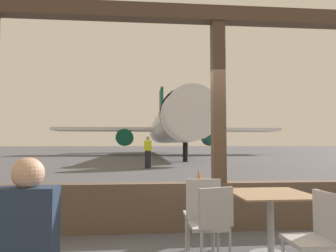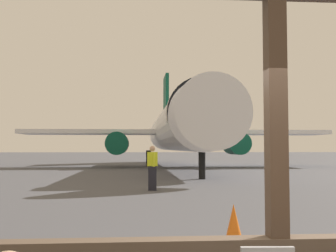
% 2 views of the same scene
% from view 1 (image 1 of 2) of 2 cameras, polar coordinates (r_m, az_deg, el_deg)
% --- Properties ---
extents(ground_plane, '(220.00, 220.00, 0.00)m').
position_cam_1_polar(ground_plane, '(44.75, -3.50, -5.02)').
color(ground_plane, '#4C4C51').
extents(window_frame, '(7.21, 0.24, 3.53)m').
position_cam_1_polar(window_frame, '(4.87, 9.49, -4.66)').
color(window_frame, brown).
rests_on(window_frame, ground).
extents(dining_table, '(0.88, 0.88, 0.76)m').
position_cam_1_polar(dining_table, '(3.91, 18.68, -15.92)').
color(dining_table, '#8C6B4C').
rests_on(dining_table, ground).
extents(cafe_chair_window_left, '(0.41, 0.41, 0.93)m').
position_cam_1_polar(cafe_chair_window_left, '(3.75, 6.46, -15.35)').
color(cafe_chair_window_left, '#B2B2B7').
rests_on(cafe_chair_window_left, ground).
extents(cafe_chair_window_right, '(0.41, 0.41, 0.89)m').
position_cam_1_polar(cafe_chair_window_right, '(3.21, 26.35, -17.43)').
color(cafe_chair_window_right, '#B2B2B7').
rests_on(cafe_chair_window_right, ground).
extents(cafe_chair_aisle_left, '(0.48, 0.48, 0.88)m').
position_cam_1_polar(cafe_chair_aisle_left, '(3.43, 8.17, -17.06)').
color(cafe_chair_aisle_left, '#B2B2B7').
rests_on(cafe_chair_aisle_left, ground).
extents(seated_passenger, '(0.40, 0.47, 1.24)m').
position_cam_1_polar(seated_passenger, '(2.51, -24.56, -18.40)').
color(seated_passenger, black).
rests_on(seated_passenger, ground).
extents(airplane, '(26.77, 32.52, 10.23)m').
position_cam_1_polar(airplane, '(35.00, 0.25, -0.07)').
color(airplane, silver).
rests_on(airplane, ground).
extents(ground_crew_worker, '(0.40, 0.56, 1.74)m').
position_cam_1_polar(ground_crew_worker, '(16.59, -3.81, -4.81)').
color(ground_crew_worker, black).
rests_on(ground_crew_worker, ground).
extents(traffic_cone, '(0.36, 0.36, 0.66)m').
position_cam_1_polar(traffic_cone, '(7.94, 5.80, -10.71)').
color(traffic_cone, orange).
rests_on(traffic_cone, ground).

